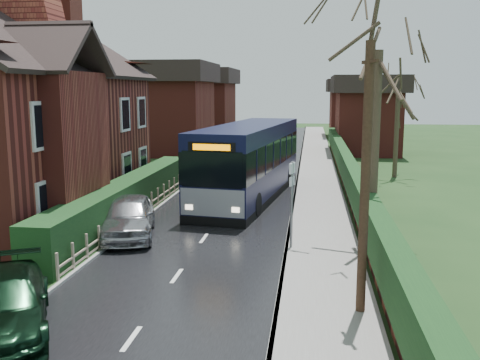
# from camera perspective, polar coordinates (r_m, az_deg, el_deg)

# --- Properties ---
(ground) EXTENTS (140.00, 140.00, 0.00)m
(ground) POSITION_cam_1_polar(r_m,az_deg,el_deg) (17.73, -5.16, -8.04)
(ground) COLOR #26421C
(ground) RESTS_ON ground
(road) EXTENTS (6.00, 100.00, 0.02)m
(road) POSITION_cam_1_polar(r_m,az_deg,el_deg) (27.27, -0.57, -1.70)
(road) COLOR black
(road) RESTS_ON ground
(pavement) EXTENTS (2.50, 100.00, 0.14)m
(pavement) POSITION_cam_1_polar(r_m,az_deg,el_deg) (27.00, 8.40, -1.79)
(pavement) COLOR slate
(pavement) RESTS_ON ground
(kerb_right) EXTENTS (0.12, 100.00, 0.14)m
(kerb_right) POSITION_cam_1_polar(r_m,az_deg,el_deg) (27.01, 5.85, -1.73)
(kerb_right) COLOR gray
(kerb_right) RESTS_ON ground
(kerb_left) EXTENTS (0.12, 100.00, 0.10)m
(kerb_left) POSITION_cam_1_polar(r_m,az_deg,el_deg) (27.85, -6.80, -1.45)
(kerb_left) COLOR gray
(kerb_left) RESTS_ON ground
(front_hedge) EXTENTS (1.20, 16.00, 1.60)m
(front_hedge) POSITION_cam_1_polar(r_m,az_deg,el_deg) (23.25, -11.90, -1.91)
(front_hedge) COLOR black
(front_hedge) RESTS_ON ground
(picket_fence) EXTENTS (0.10, 16.00, 0.90)m
(picket_fence) POSITION_cam_1_polar(r_m,az_deg,el_deg) (23.09, -10.11, -2.82)
(picket_fence) COLOR gray
(picket_fence) RESTS_ON ground
(right_wall_hedge) EXTENTS (0.60, 50.00, 1.80)m
(right_wall_hedge) POSITION_cam_1_polar(r_m,az_deg,el_deg) (26.91, 11.75, 0.13)
(right_wall_hedge) COLOR maroon
(right_wall_hedge) RESTS_ON ground
(brick_house) EXTENTS (9.30, 14.60, 10.30)m
(brick_house) POSITION_cam_1_polar(r_m,az_deg,el_deg) (24.67, -23.10, 6.56)
(brick_house) COLOR maroon
(brick_house) RESTS_ON ground
(bus) EXTENTS (4.32, 12.34, 3.67)m
(bus) POSITION_cam_1_polar(r_m,az_deg,el_deg) (26.49, 1.00, 1.93)
(bus) COLOR black
(bus) RESTS_ON ground
(car_silver) EXTENTS (2.87, 4.79, 1.53)m
(car_silver) POSITION_cam_1_polar(r_m,az_deg,el_deg) (20.11, -11.79, -3.82)
(car_silver) COLOR #ADACB1
(car_silver) RESTS_ON ground
(car_green) EXTENTS (3.71, 4.86, 1.31)m
(car_green) POSITION_cam_1_polar(r_m,az_deg,el_deg) (13.28, -23.79, -12.02)
(car_green) COLOR black
(car_green) RESTS_ON ground
(car_distant) EXTENTS (1.78, 4.53, 1.47)m
(car_distant) POSITION_cam_1_polar(r_m,az_deg,el_deg) (58.67, 2.75, 5.10)
(car_distant) COLOR #111733
(car_distant) RESTS_ON ground
(bus_stop_sign) EXTENTS (0.19, 0.46, 3.04)m
(bus_stop_sign) POSITION_cam_1_polar(r_m,az_deg,el_deg) (17.77, 5.55, -1.34)
(bus_stop_sign) COLOR slate
(bus_stop_sign) RESTS_ON ground
(telegraph_pole) EXTENTS (0.30, 0.82, 6.44)m
(telegraph_pole) POSITION_cam_1_polar(r_m,az_deg,el_deg) (12.63, 13.21, -0.25)
(telegraph_pole) COLOR black
(telegraph_pole) RESTS_ON ground
(tree_right_near) EXTENTS (4.43, 4.43, 9.56)m
(tree_right_near) POSITION_cam_1_polar(r_m,az_deg,el_deg) (19.21, 14.64, 14.63)
(tree_right_near) COLOR #3A2D22
(tree_right_near) RESTS_ON ground
(tree_right_far) EXTENTS (3.97, 3.97, 7.67)m
(tree_right_far) POSITION_cam_1_polar(r_m,az_deg,el_deg) (34.11, 16.59, 9.85)
(tree_right_far) COLOR #382E21
(tree_right_far) RESTS_ON ground
(tree_house_side) EXTENTS (3.95, 3.95, 8.97)m
(tree_house_side) POSITION_cam_1_polar(r_m,az_deg,el_deg) (36.52, -15.11, 11.40)
(tree_house_side) COLOR #3B2D23
(tree_house_side) RESTS_ON ground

